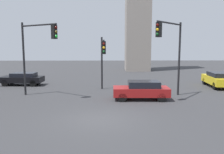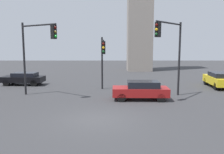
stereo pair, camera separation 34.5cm
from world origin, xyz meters
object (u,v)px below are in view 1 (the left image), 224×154
object	(u,v)px
traffic_light_1	(170,43)
traffic_light_2	(37,44)
car_3	(142,90)
car_0	(22,78)
traffic_light_0	(103,54)
car_1	(219,79)

from	to	relation	value
traffic_light_1	traffic_light_2	size ratio (longest dim) A/B	1.00
traffic_light_1	car_3	size ratio (longest dim) A/B	1.40
traffic_light_1	car_0	world-z (taller)	traffic_light_1
traffic_light_2	car_3	size ratio (longest dim) A/B	1.40
traffic_light_0	traffic_light_1	size ratio (longest dim) A/B	0.82
car_0	car_3	size ratio (longest dim) A/B	1.02
traffic_light_0	car_3	world-z (taller)	traffic_light_0
traffic_light_0	traffic_light_2	bearing A→B (deg)	-73.67
traffic_light_1	traffic_light_2	bearing A→B (deg)	-53.73
car_3	car_1	bearing A→B (deg)	-146.35
traffic_light_1	car_3	bearing A→B (deg)	-41.53
car_0	car_1	distance (m)	19.43
car_1	traffic_light_0	bearing A→B (deg)	106.45
car_0	car_1	size ratio (longest dim) A/B	0.95
car_0	traffic_light_0	bearing A→B (deg)	158.42
car_1	car_3	xyz separation A→B (m)	(-8.21, -5.16, -0.04)
traffic_light_0	traffic_light_2	size ratio (longest dim) A/B	0.82
traffic_light_1	car_0	bearing A→B (deg)	-75.49
traffic_light_1	traffic_light_2	world-z (taller)	traffic_light_1
car_1	traffic_light_2	bearing A→B (deg)	109.07
car_0	car_1	world-z (taller)	car_1
traffic_light_0	car_1	xyz separation A→B (m)	(11.16, 2.40, -2.55)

